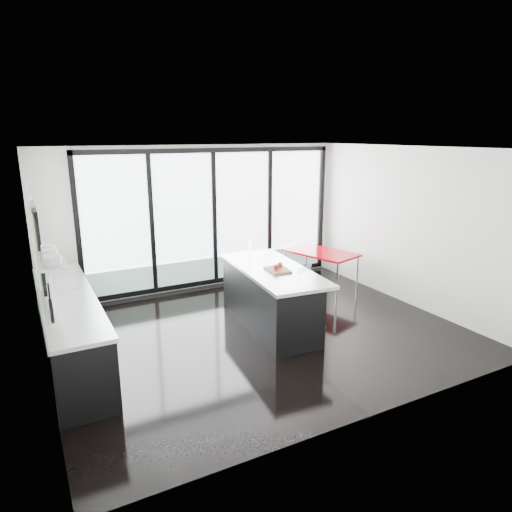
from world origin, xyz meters
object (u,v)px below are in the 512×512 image
bar_stool_far (303,294)px  red_table (321,270)px  bar_stool_near (312,305)px  island (269,296)px

bar_stool_far → red_table: bearing=26.8°
bar_stool_near → bar_stool_far: (0.27, 0.65, -0.06)m
bar_stool_near → bar_stool_far: bearing=44.2°
bar_stool_near → island: bearing=117.9°
red_table → bar_stool_far: bearing=-138.0°
bar_stool_far → red_table: 1.37m
bar_stool_near → red_table: bearing=27.4°
island → bar_stool_far: bearing=15.2°
bar_stool_near → red_table: bar_stool_near is taller
island → bar_stool_far: island is taller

